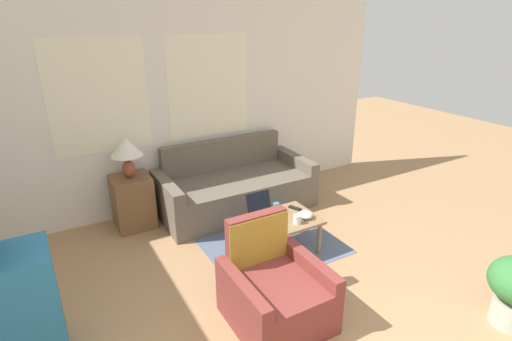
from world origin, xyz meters
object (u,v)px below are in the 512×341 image
Objects in this scene: armchair at (273,292)px; table_lamp at (126,150)px; coffee_table at (280,223)px; cup_yellow at (297,219)px; cup_navy at (276,207)px; couch at (234,188)px; laptop at (263,212)px; tv_remote at (295,208)px; snack_bowl at (305,215)px.

table_lamp is (-0.62, 2.18, 0.72)m from armchair.
cup_yellow is (0.11, -0.16, 0.10)m from coffee_table.
table_lamp is 1.82m from cup_navy.
couch is 6.69× the size of laptop.
tv_remote is (0.21, -0.06, -0.04)m from cup_navy.
tv_remote is at bearing 23.77° from coffee_table.
couch is 20.73× the size of cup_yellow.
couch is 1.11m from tv_remote.
couch reaches higher than coffee_table.
laptop is at bearing -167.02° from cup_navy.
armchair is 2.88× the size of laptop.
cup_navy reaches higher than coffee_table.
cup_navy reaches higher than cup_yellow.
laptop reaches higher than tv_remote.
coffee_table is (1.22, -1.36, -0.63)m from table_lamp.
cup_yellow is at bearing -51.04° from laptop.
cup_yellow is (1.33, -1.52, -0.53)m from table_lamp.
table_lamp reaches higher than laptop.
tv_remote is (1.50, -1.24, -0.57)m from table_lamp.
table_lamp is 1.72m from laptop.
couch is at bearing 79.58° from laptop.
couch reaches higher than laptop.
cup_yellow is (0.04, -0.34, -0.00)m from cup_navy.
cup_navy reaches higher than tv_remote.
tv_remote is (0.03, 0.23, -0.03)m from snack_bowl.
couch is at bearing 91.82° from cup_yellow.
armchair is 5.48× the size of snack_bowl.
snack_bowl is (0.38, -0.25, -0.02)m from laptop.
coffee_table is at bearing 124.47° from cup_yellow.
snack_bowl is 0.23m from tv_remote.
table_lamp is at bearing 131.86° from coffee_table.
couch is at bearing -6.80° from table_lamp.
cup_yellow is 0.61× the size of snack_bowl.
laptop is 0.41m from tv_remote.
coffee_table is at bearing -156.23° from tv_remote.
coffee_table is at bearing -48.14° from table_lamp.
armchair is at bearing -115.84° from laptop.
cup_navy is (0.20, 0.05, -0.01)m from laptop.
armchair is at bearing -132.80° from tv_remote.
cup_yellow is at bearing -48.84° from table_lamp.
couch is 20.49× the size of cup_navy.
armchair is at bearing -139.90° from snack_bowl.
laptop reaches higher than coffee_table.
table_lamp is 3.10× the size of tv_remote.
snack_bowl is 1.01× the size of tv_remote.
laptop is 0.38m from cup_yellow.
cup_yellow reaches higher than snack_bowl.
table_lamp reaches higher than tv_remote.
laptop is at bearing 64.16° from armchair.
laptop is at bearing -48.33° from table_lamp.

